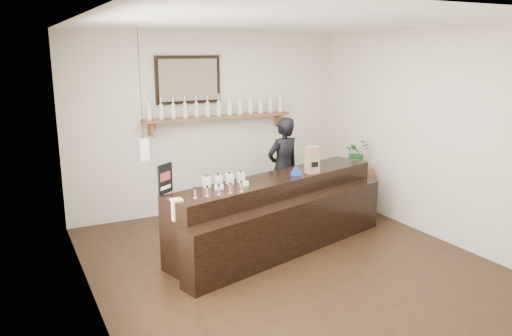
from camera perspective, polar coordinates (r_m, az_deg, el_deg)
The scene contains 10 objects.
ground at distance 6.14m, azimuth 3.90°, elevation -10.89°, with size 5.00×5.00×0.00m, color black.
room_shell at distance 5.66m, azimuth 4.17°, elevation 5.04°, with size 5.00×5.00×5.00m.
back_wall_decor at distance 7.71m, azimuth -6.00°, elevation 7.57°, with size 2.66×0.96×1.69m.
counter at distance 6.54m, azimuth 2.82°, elevation -5.32°, with size 3.27×1.70×1.06m.
promo_sign at distance 5.80m, azimuth -10.35°, elevation -1.22°, with size 0.21×0.16×0.35m.
paper_bag at distance 6.70m, azimuth 6.45°, elevation 0.93°, with size 0.18×0.14×0.36m.
tape_dispenser at distance 6.58m, azimuth 4.60°, elevation -0.50°, with size 0.14×0.08×0.11m.
side_cabinet at distance 8.13m, azimuth 11.24°, elevation -2.26°, with size 0.45×0.56×0.74m.
potted_plant at distance 8.00m, azimuth 11.42°, elevation 1.75°, with size 0.38×0.33×0.42m, color #265F27.
shopkeeper at distance 7.52m, azimuth 3.11°, elevation 0.71°, with size 0.64×0.42×1.76m, color black.
Camera 1 is at (-2.91, -4.79, 2.51)m, focal length 35.00 mm.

